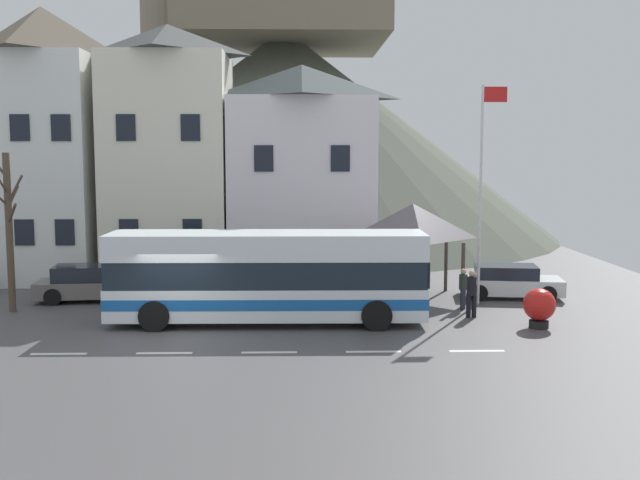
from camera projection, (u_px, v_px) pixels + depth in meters
name	position (u px, v px, depth m)	size (l,w,h in m)	color
ground_plane	(174.00, 340.00, 23.60)	(40.00, 60.00, 0.07)	#4F4C4E
townhouse_00	(46.00, 144.00, 34.76)	(5.04, 6.36, 12.19)	white
townhouse_01	(170.00, 153.00, 34.47)	(5.32, 5.37, 11.36)	silver
townhouse_02	(302.00, 172.00, 34.91)	(6.40, 5.73, 9.64)	white
hilltop_castle	(283.00, 126.00, 52.46)	(36.78, 36.78, 21.94)	#5A6052
transit_bus	(268.00, 278.00, 25.60)	(10.58, 2.70, 3.06)	white
bus_shelter	(413.00, 221.00, 29.77)	(3.60, 3.60, 3.74)	#473D33
parked_car_01	(95.00, 283.00, 29.68)	(4.71, 2.24, 1.38)	slate
parked_car_02	(509.00, 282.00, 30.26)	(4.13, 2.35, 1.29)	white
pedestrian_00	(463.00, 287.00, 27.93)	(0.30, 0.33, 1.51)	#2D2D38
pedestrian_01	(472.00, 292.00, 26.55)	(0.37, 0.32, 1.66)	black
public_bench	(352.00, 278.00, 32.20)	(1.66, 0.48, 0.87)	#473828
flagpole	(483.00, 180.00, 28.46)	(0.95, 0.10, 8.18)	silver
harbour_buoy	(539.00, 306.00, 24.97)	(1.06, 1.06, 1.31)	black
bare_tree_00	(9.00, 228.00, 27.27)	(1.68, 1.78, 5.85)	brown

